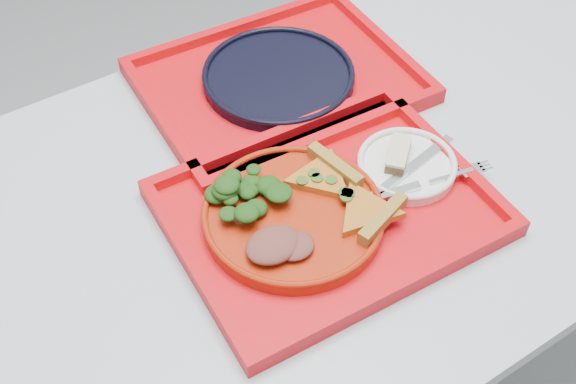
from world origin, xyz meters
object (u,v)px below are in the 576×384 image
at_px(tray_far, 279,84).
at_px(navy_plate, 278,78).
at_px(dessert_bar, 398,154).
at_px(dinner_plate, 293,217).
at_px(tray_main, 328,212).

relative_size(tray_far, navy_plate, 1.73).
bearing_deg(tray_far, dessert_bar, -77.01).
bearing_deg(dessert_bar, dinner_plate, 140.65).
relative_size(tray_far, dessert_bar, 6.16).
distance_m(tray_far, navy_plate, 0.01).
bearing_deg(tray_far, dinner_plate, -115.16).
relative_size(tray_far, dinner_plate, 1.73).
bearing_deg(dessert_bar, navy_plate, 58.40).
bearing_deg(tray_main, dessert_bar, 9.69).
height_order(tray_main, tray_far, same).
xyz_separation_m(tray_far, navy_plate, (-0.00, -0.00, 0.01)).
height_order(tray_main, dessert_bar, dessert_bar).
xyz_separation_m(tray_far, dessert_bar, (0.04, -0.27, 0.03)).
distance_m(tray_main, tray_far, 0.30).
bearing_deg(tray_far, tray_main, -104.96).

